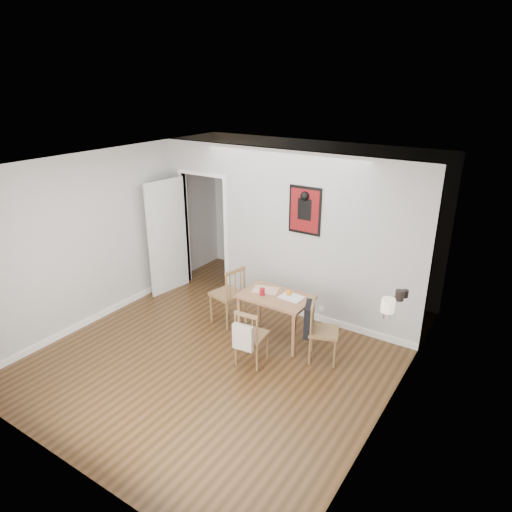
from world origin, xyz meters
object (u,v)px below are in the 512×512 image
Objects in this scene: chair_right at (322,331)px; ceramic_jar_b at (405,294)px; bookshelf at (244,228)px; chair_front at (251,335)px; ceramic_jar_a at (400,295)px; orange_fruit at (289,293)px; red_glass at (262,292)px; mantel_lamp at (388,307)px; chair_left at (227,294)px; notebook at (292,297)px; dining_table at (276,301)px; fireplace at (392,347)px.

ceramic_jar_b is (0.98, 0.10, 0.77)m from chair_right.
bookshelf reaches higher than ceramic_jar_b.
ceramic_jar_a reaches higher than chair_front.
chair_right is at bearing -37.20° from bookshelf.
chair_right is 10.22× the size of orange_fruit.
chair_front reaches higher than orange_fruit.
mantel_lamp is at bearing -16.35° from red_glass.
notebook is (1.08, 0.06, 0.22)m from chair_left.
mantel_lamp is at bearing -20.22° from dining_table.
ceramic_jar_a reaches higher than notebook.
dining_table is 0.22m from orange_fruit.
fireplace is 1.96m from red_glass.
red_glass is 0.81× the size of ceramic_jar_a.
notebook is at bearing 20.30° from red_glass.
dining_table is at bearing 94.01° from chair_front.
ceramic_jar_b is (1.55, -0.10, 0.51)m from notebook.
red_glass is at bearing -155.38° from dining_table.
mantel_lamp is at bearing -28.54° from chair_right.
mantel_lamp is (1.54, -0.72, 0.61)m from notebook.
dining_table is 1.86m from ceramic_jar_a.
chair_right is at bearing -4.64° from chair_left.
ceramic_jar_a is at bearing -29.36° from bookshelf.
chair_left is 1.67m from chair_right.
fireplace reaches higher than orange_fruit.
mantel_lamp is at bearing 1.79° from chair_front.
fireplace is 5.37× the size of mantel_lamp.
chair_front is at bearing -161.73° from ceramic_jar_a.
ceramic_jar_b reaches higher than fireplace.
bookshelf is at bearing 142.80° from chair_right.
orange_fruit is 0.88× the size of ceramic_jar_b.
chair_front is 2.02m from ceramic_jar_b.
ceramic_jar_b is (1.73, 0.67, 0.80)m from chair_front.
chair_right is 1.02m from red_glass.
fireplace reaches higher than notebook.
fireplace reaches higher than chair_right.
ceramic_jar_a reaches higher than fireplace.
chair_left is 2.93× the size of notebook.
notebook is at bearing 155.02° from mantel_lamp.
fireplace is 1.59m from notebook.
orange_fruit is (1.01, 0.10, 0.25)m from chair_left.
orange_fruit is at bearing 175.05° from ceramic_jar_b.
bookshelf reaches higher than mantel_lamp.
chair_right is (1.66, -0.13, -0.04)m from chair_left.
notebook reaches higher than dining_table.
bookshelf reaches higher than chair_right.
chair_front is 6.59× the size of ceramic_jar_a.
bookshelf reaches higher than dining_table.
chair_right is 3.61× the size of mantel_lamp.
fireplace is 13.41× the size of ceramic_jar_b.
red_glass is at bearing -178.58° from ceramic_jar_b.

